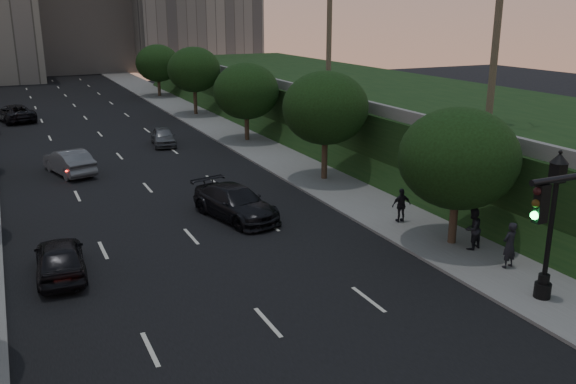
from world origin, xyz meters
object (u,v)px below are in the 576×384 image
street_lamp (550,233)px  sedan_near_left (60,258)px  sedan_mid_left (69,162)px  sedan_far_left (14,113)px  pedestrian_a (509,245)px  pedestrian_b (473,229)px  sedan_far_right (163,137)px  pedestrian_c (401,205)px  sedan_near_right (235,203)px

street_lamp → sedan_near_left: (-15.57, 9.74, -1.85)m
sedan_mid_left → sedan_far_left: sedan_mid_left is taller
pedestrian_a → pedestrian_b: bearing=-98.3°
sedan_far_right → pedestrian_c: (6.04, -23.05, 0.29)m
sedan_mid_left → sedan_far_right: bearing=-156.5°
street_lamp → sedan_mid_left: size_ratio=1.13×
sedan_mid_left → sedan_far_left: (-2.48, 22.53, -0.01)m
sedan_near_right → pedestrian_a: (7.69, -10.80, 0.29)m
sedan_near_left → street_lamp: bearing=151.3°
sedan_far_left → pedestrian_c: 42.72m
street_lamp → sedan_far_left: size_ratio=0.96×
sedan_far_left → pedestrian_b: bearing=97.6°
sedan_near_right → pedestrian_a: bearing=-68.1°
sedan_near_left → pedestrian_b: size_ratio=2.48×
pedestrian_a → sedan_near_left: bearing=-31.1°
pedestrian_b → pedestrian_c: (-0.69, 4.26, -0.08)m
sedan_far_left → sedan_near_right: 36.36m
sedan_near_right → pedestrian_c: pedestrian_c is taller
sedan_mid_left → pedestrian_a: 27.49m
street_lamp → sedan_far_right: bearing=100.3°
sedan_far_right → street_lamp: bearing=-72.0°
street_lamp → pedestrian_c: bearing=88.8°
pedestrian_c → sedan_far_right: bearing=-68.5°
street_lamp → sedan_far_right: street_lamp is taller
street_lamp → sedan_near_right: (-6.83, 13.38, -1.82)m
sedan_mid_left → pedestrian_c: size_ratio=2.94×
sedan_near_left → sedan_near_right: (8.74, 3.64, 0.04)m
sedan_far_left → pedestrian_b: 46.94m
sedan_mid_left → sedan_near_right: sedan_mid_left is taller
sedan_near_left → sedan_mid_left: bearing=-94.1°
pedestrian_b → pedestrian_c: bearing=-94.3°
street_lamp → pedestrian_c: 9.18m
sedan_near_left → sedan_far_left: 38.84m
street_lamp → sedan_far_left: bearing=108.2°
sedan_mid_left → pedestrian_c: bearing=113.8°
sedan_far_left → sedan_far_right: (10.10, -16.50, -0.11)m
pedestrian_a → pedestrian_c: size_ratio=1.13×
sedan_near_left → pedestrian_b: bearing=166.5°
sedan_near_left → pedestrian_a: (16.43, -7.16, 0.33)m
sedan_far_left → sedan_far_right: size_ratio=1.41×
sedan_near_left → sedan_far_right: 24.36m
sedan_near_right → sedan_far_right: (0.99, 18.70, -0.11)m
sedan_far_left → pedestrian_b: size_ratio=3.16×
sedan_far_left → street_lamp: bearing=94.8°
street_lamp → pedestrian_b: street_lamp is taller
street_lamp → sedan_near_right: bearing=117.0°
sedan_mid_left → pedestrian_b: (14.35, -21.28, 0.26)m
sedan_near_right → sedan_near_left: bearing=-171.0°
street_lamp → pedestrian_c: street_lamp is taller
sedan_far_left → pedestrian_b: pedestrian_b is taller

